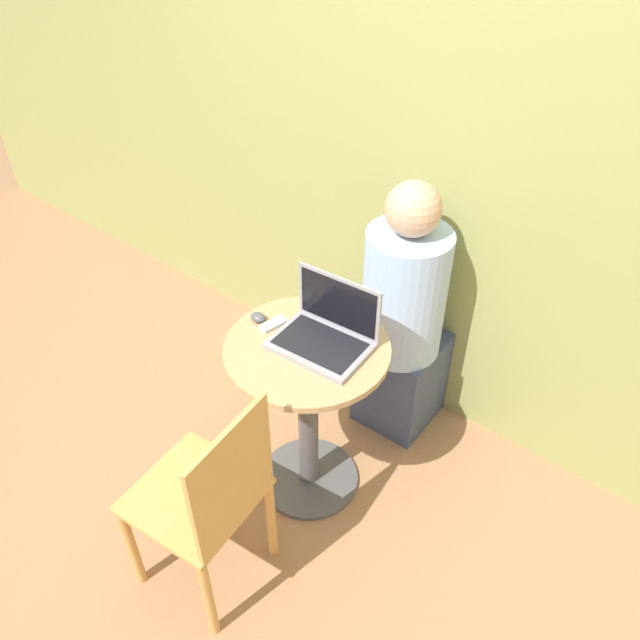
# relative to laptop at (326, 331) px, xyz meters

# --- Properties ---
(ground_plane) EXTENTS (12.00, 12.00, 0.00)m
(ground_plane) POSITION_rel_laptop_xyz_m (-0.04, -0.06, -0.82)
(ground_plane) COLOR #9E704C
(back_wall) EXTENTS (7.00, 0.05, 2.60)m
(back_wall) POSITION_rel_laptop_xyz_m (-0.04, 0.70, 0.48)
(back_wall) COLOR #939956
(back_wall) RESTS_ON ground_plane
(round_table) EXTENTS (0.61, 0.61, 0.77)m
(round_table) POSITION_rel_laptop_xyz_m (-0.04, -0.06, -0.32)
(round_table) COLOR #4C4C51
(round_table) RESTS_ON ground_plane
(laptop) EXTENTS (0.36, 0.26, 0.24)m
(laptop) POSITION_rel_laptop_xyz_m (0.00, 0.00, 0.00)
(laptop) COLOR gray
(laptop) RESTS_ON round_table
(cell_phone) EXTENTS (0.07, 0.11, 0.02)m
(cell_phone) POSITION_rel_laptop_xyz_m (-0.21, -0.05, -0.04)
(cell_phone) COLOR silver
(cell_phone) RESTS_ON round_table
(computer_mouse) EXTENTS (0.06, 0.05, 0.03)m
(computer_mouse) POSITION_rel_laptop_xyz_m (-0.27, -0.06, -0.03)
(computer_mouse) COLOR #4C4C51
(computer_mouse) RESTS_ON round_table
(chair_empty) EXTENTS (0.44, 0.44, 0.90)m
(chair_empty) POSITION_rel_laptop_xyz_m (-0.02, -0.61, -0.35)
(chair_empty) COLOR tan
(chair_empty) RESTS_ON ground_plane
(person_seated) EXTENTS (0.34, 0.53, 1.24)m
(person_seated) POSITION_rel_laptop_xyz_m (0.05, 0.52, -0.30)
(person_seated) COLOR #3D4766
(person_seated) RESTS_ON ground_plane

